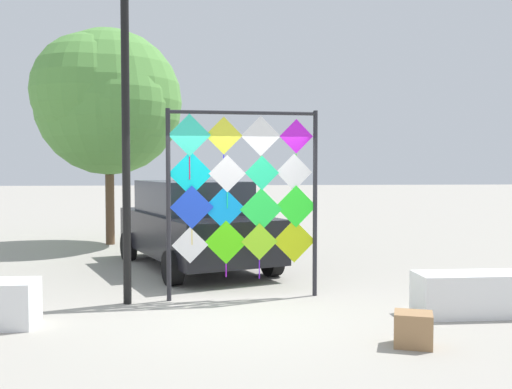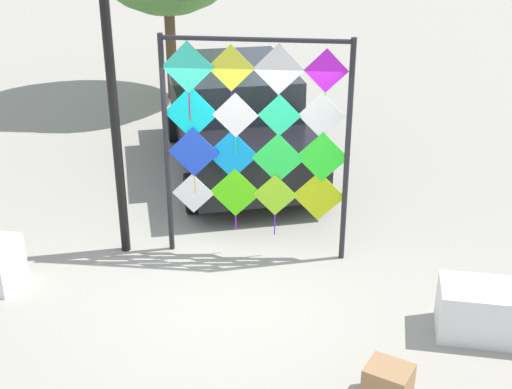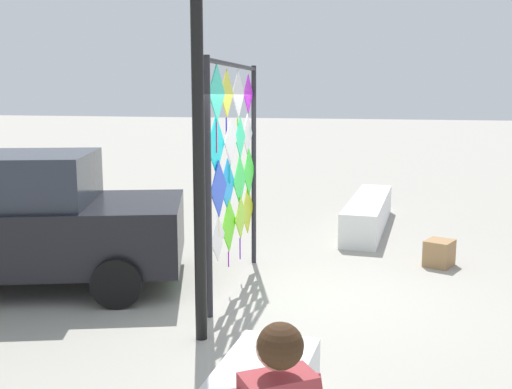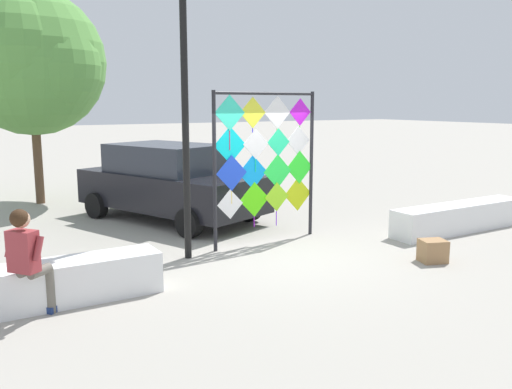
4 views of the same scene
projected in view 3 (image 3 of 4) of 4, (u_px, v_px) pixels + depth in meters
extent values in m
plane|color=#9E998E|center=(300.00, 298.00, 7.36)|extent=(120.00, 120.00, 0.00)
cube|color=white|center=(368.00, 213.00, 11.23)|extent=(3.49, 0.62, 0.58)
cylinder|color=#232328|center=(208.00, 190.00, 6.51)|extent=(0.07, 0.07, 2.91)
cylinder|color=#232328|center=(254.00, 167.00, 8.70)|extent=(0.07, 0.07, 2.91)
cylinder|color=#232328|center=(234.00, 65.00, 7.37)|extent=(2.28, 0.21, 0.06)
cube|color=white|center=(218.00, 238.00, 6.91)|extent=(0.55, 0.05, 0.55)
cube|color=#52ED11|center=(229.00, 225.00, 7.44)|extent=(0.67, 0.06, 0.67)
cylinder|color=#A816E5|center=(229.00, 259.00, 7.52)|extent=(0.02, 0.02, 0.20)
cube|color=#93E321|center=(241.00, 217.00, 7.93)|extent=(0.57, 0.05, 0.57)
cylinder|color=#6B16E5|center=(240.00, 249.00, 8.01)|extent=(0.02, 0.02, 0.29)
cube|color=#BAD214|center=(248.00, 210.00, 8.48)|extent=(0.68, 0.06, 0.68)
cube|color=blue|center=(219.00, 189.00, 6.84)|extent=(0.66, 0.06, 0.66)
cylinder|color=yellow|center=(218.00, 227.00, 6.92)|extent=(0.02, 0.02, 0.24)
cube|color=#0D97F3|center=(228.00, 185.00, 7.33)|extent=(0.65, 0.06, 0.65)
cylinder|color=orange|center=(227.00, 223.00, 7.41)|extent=(0.02, 0.02, 0.32)
cube|color=#27F04A|center=(240.00, 180.00, 7.89)|extent=(0.67, 0.06, 0.67)
cube|color=#2BF42C|center=(249.00, 172.00, 8.41)|extent=(0.66, 0.06, 0.66)
cube|color=#0CDCE6|center=(216.00, 145.00, 6.75)|extent=(0.68, 0.06, 0.69)
cube|color=white|center=(231.00, 141.00, 7.28)|extent=(0.57, 0.05, 0.57)
cylinder|color=#16E595|center=(230.00, 174.00, 7.35)|extent=(0.02, 0.02, 0.25)
cube|color=#27F19C|center=(240.00, 137.00, 7.80)|extent=(0.53, 0.05, 0.53)
cube|color=white|center=(247.00, 134.00, 8.30)|extent=(0.58, 0.05, 0.58)
cube|color=#35E4BF|center=(217.00, 93.00, 6.64)|extent=(0.64, 0.06, 0.64)
cylinder|color=#E51642|center=(217.00, 137.00, 6.72)|extent=(0.02, 0.02, 0.35)
cube|color=yellow|center=(227.00, 93.00, 7.15)|extent=(0.58, 0.05, 0.58)
cylinder|color=#1916E5|center=(226.00, 127.00, 7.21)|extent=(0.02, 0.02, 0.22)
cube|color=white|center=(238.00, 94.00, 7.70)|extent=(0.62, 0.06, 0.62)
cylinder|color=#7AE516|center=(238.00, 131.00, 7.78)|extent=(0.02, 0.02, 0.35)
cube|color=#C91CE7|center=(248.00, 94.00, 8.24)|extent=(0.53, 0.05, 0.53)
cylinder|color=#35E516|center=(248.00, 123.00, 8.31)|extent=(0.02, 0.02, 0.27)
sphere|color=tan|center=(279.00, 347.00, 2.80)|extent=(0.22, 0.22, 0.22)
sphere|color=#382314|center=(280.00, 346.00, 2.78)|extent=(0.22, 0.22, 0.22)
cube|color=black|center=(8.00, 233.00, 7.77)|extent=(3.43, 4.90, 0.81)
cylinder|color=black|center=(136.00, 243.00, 8.91)|extent=(0.44, 0.65, 0.60)
cylinder|color=black|center=(117.00, 282.00, 7.01)|extent=(0.44, 0.65, 0.60)
cube|color=#9E754C|center=(439.00, 253.00, 8.74)|extent=(0.52, 0.48, 0.39)
cylinder|color=black|center=(198.00, 90.00, 5.72)|extent=(0.12, 0.12, 5.06)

